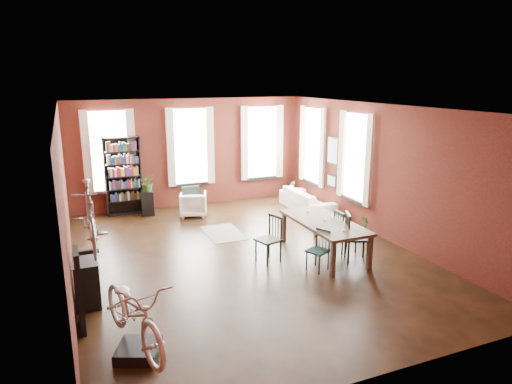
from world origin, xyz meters
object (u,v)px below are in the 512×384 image
dining_chair_c (357,237)px  bicycle_floor (132,281)px  dining_table (324,238)px  bike_trainer (139,351)px  dining_chair_a (318,251)px  dining_chair_d (345,231)px  plant_stand (148,203)px  dining_chair_b (268,240)px  bookshelf (123,176)px  console_table (86,281)px  white_armchair (193,203)px  cream_sofa (307,197)px

dining_chair_c → bicycle_floor: (-4.82, -1.70, 0.62)m
dining_table → bike_trainer: (-4.32, -2.27, -0.31)m
dining_chair_a → dining_chair_d: (1.10, 0.69, 0.05)m
plant_stand → dining_chair_b: bearing=-68.3°
dining_chair_c → dining_table: bearing=63.5°
bookshelf → dining_chair_b: bearing=-63.9°
bookshelf → console_table: (-1.28, -5.20, -0.70)m
white_armchair → dining_chair_c: bearing=134.7°
plant_stand → bicycle_floor: 6.96m
cream_sofa → bike_trainer: (-5.66, -5.45, -0.32)m
bookshelf → dining_chair_c: bearing=-53.1°
bike_trainer → dining_chair_d: bearing=25.2°
white_armchair → dining_table: bearing=132.7°
bike_trainer → plant_stand: plant_stand is taller
bike_trainer → plant_stand: size_ratio=0.83×
white_armchair → console_table: size_ratio=0.92×
dining_chair_b → dining_chair_d: bearing=70.5°
dining_table → white_armchair: size_ratio=3.09×
dining_chair_d → cream_sofa: 3.24m
white_armchair → bike_trainer: 6.69m
plant_stand → bike_trainer: bearing=-100.8°
cream_sofa → console_table: 7.15m
dining_chair_a → white_armchair: (-1.33, 4.61, -0.05)m
bike_trainer → bookshelf: bearing=84.3°
bike_trainer → cream_sofa: bearing=43.9°
dining_chair_d → bookshelf: bearing=41.0°
bike_trainer → plant_stand: (1.30, 6.78, 0.26)m
dining_table → bookshelf: (-3.61, 4.88, 0.71)m
dining_chair_c → white_armchair: (-2.33, 4.50, -0.15)m
plant_stand → dining_table: bearing=-56.2°
cream_sofa → dining_chair_d: bearing=166.3°
cream_sofa → console_table: (-6.23, -3.50, -0.01)m
cream_sofa → console_table: bearing=119.3°
dining_chair_d → bicycle_floor: bicycle_floor is taller
white_armchair → plant_stand: size_ratio=1.07×
cream_sofa → bicycle_floor: size_ratio=1.06×
bike_trainer → console_table: (-0.57, 1.95, 0.32)m
white_armchair → dining_chair_d: bearing=139.3°
dining_chair_c → dining_chair_d: bearing=13.6°
dining_chair_d → bike_trainer: dining_chair_d is taller
dining_table → dining_chair_b: 1.28m
dining_chair_d → plant_stand: 5.75m
cream_sofa → console_table: cream_sofa is taller
dining_chair_a → dining_chair_c: 1.01m
white_armchair → bicycle_floor: (-2.49, -6.21, 0.78)m
bike_trainer → plant_stand: 6.91m
bookshelf → bicycle_floor: 7.18m
dining_chair_a → bicycle_floor: size_ratio=0.42×
white_armchair → console_table: 5.23m
dining_chair_a → dining_chair_b: size_ratio=0.84×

